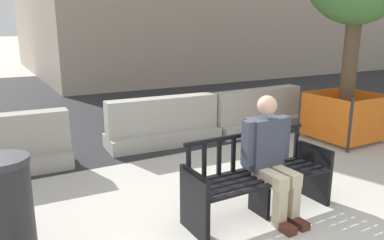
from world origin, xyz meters
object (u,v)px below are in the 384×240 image
object	(u,v)px
construction_fence	(345,115)
trash_bin	(6,210)
street_bench	(258,180)
seated_person	(270,154)
jersey_barrier_centre	(163,125)
jersey_barrier_right	(258,114)

from	to	relation	value
construction_fence	trash_bin	distance (m)	5.73
street_bench	seated_person	distance (m)	0.31
street_bench	construction_fence	distance (m)	3.51
seated_person	construction_fence	size ratio (longest dim) A/B	1.14
seated_person	jersey_barrier_centre	distance (m)	2.90
jersey_barrier_centre	construction_fence	xyz separation A→B (m)	(3.01, -1.35, 0.12)
jersey_barrier_right	trash_bin	world-z (taller)	trash_bin
street_bench	trash_bin	world-z (taller)	trash_bin
street_bench	seated_person	bearing A→B (deg)	-30.86
jersey_barrier_centre	trash_bin	world-z (taller)	trash_bin
seated_person	jersey_barrier_centre	size ratio (longest dim) A/B	0.65
seated_person	construction_fence	world-z (taller)	seated_person
street_bench	trash_bin	distance (m)	2.47
seated_person	jersey_barrier_centre	world-z (taller)	seated_person
construction_fence	jersey_barrier_right	bearing A→B (deg)	128.29
street_bench	trash_bin	bearing A→B (deg)	170.87
jersey_barrier_centre	jersey_barrier_right	size ratio (longest dim) A/B	1.00
street_bench	construction_fence	xyz separation A→B (m)	(3.19, 1.47, 0.07)
construction_fence	trash_bin	world-z (taller)	trash_bin
jersey_barrier_centre	construction_fence	size ratio (longest dim) A/B	1.76
trash_bin	jersey_barrier_right	bearing A→B (deg)	26.66
jersey_barrier_right	trash_bin	size ratio (longest dim) A/B	2.12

